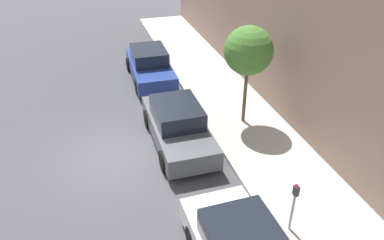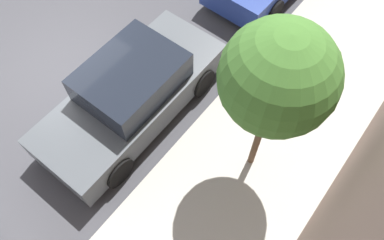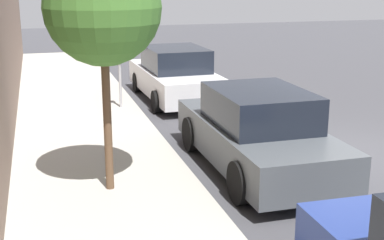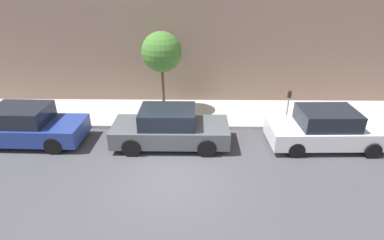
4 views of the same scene
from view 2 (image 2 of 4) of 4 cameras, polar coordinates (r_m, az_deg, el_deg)
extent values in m
plane|color=#424247|center=(9.84, -18.92, 7.19)|extent=(60.00, 60.00, 0.00)
cube|color=#B2ADA3|center=(7.79, 6.04, -10.54)|extent=(3.09, 32.00, 0.15)
cube|color=#4C5156|center=(8.27, -9.08, 3.31)|extent=(1.81, 4.50, 0.68)
cube|color=black|center=(7.77, -9.25, 6.46)|extent=(1.59, 2.10, 0.64)
cylinder|color=black|center=(9.38, -6.94, 10.94)|extent=(0.22, 0.70, 0.70)
cylinder|color=black|center=(8.67, 1.50, 5.78)|extent=(0.22, 0.70, 0.70)
cylinder|color=black|center=(8.53, -19.39, -0.83)|extent=(0.22, 0.70, 0.70)
cylinder|color=black|center=(7.74, -11.23, -7.66)|extent=(0.22, 0.70, 0.70)
cylinder|color=black|center=(10.37, 12.30, 15.78)|extent=(0.22, 0.68, 0.68)
cylinder|color=brown|center=(6.93, 10.26, -2.03)|extent=(0.13, 0.13, 2.42)
sphere|color=#42752D|center=(5.52, 13.00, 6.26)|extent=(1.78, 1.78, 1.78)
camera|label=1|loc=(10.59, -98.89, -10.72)|focal=35.00mm
camera|label=3|loc=(12.11, 41.92, 29.12)|focal=50.00mm
camera|label=4|loc=(14.30, -58.44, 34.48)|focal=28.00mm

